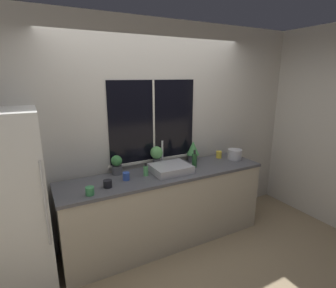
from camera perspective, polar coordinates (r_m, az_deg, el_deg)
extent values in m
plane|color=#937F60|center=(3.38, 2.06, -22.60)|extent=(14.00, 14.00, 0.00)
cube|color=#BCB7AD|center=(3.35, -3.38, 2.66)|extent=(8.00, 0.06, 2.70)
cube|color=black|center=(3.29, -3.16, 5.08)|extent=(1.15, 0.01, 1.00)
cube|color=beige|center=(3.28, -3.11, 5.06)|extent=(0.02, 0.01, 1.00)
cube|color=beige|center=(3.41, -2.99, -3.48)|extent=(1.21, 0.04, 0.03)
cube|color=#BCB7AD|center=(5.28, 15.21, 6.61)|extent=(0.06, 7.00, 2.70)
cube|color=#B2A893|center=(3.36, -0.46, -13.87)|extent=(2.49, 0.59, 0.89)
cube|color=#4C4C51|center=(3.16, -0.48, -6.52)|extent=(2.51, 0.61, 0.03)
cube|color=silver|center=(2.90, -31.22, -11.31)|extent=(0.64, 0.64, 1.76)
cylinder|color=silver|center=(2.55, -25.18, -11.84)|extent=(0.02, 0.02, 0.79)
cube|color=#ADADB2|center=(3.16, 0.57, -5.34)|extent=(0.45, 0.38, 0.09)
cylinder|color=#B7B7BC|center=(3.35, -1.23, -4.69)|extent=(0.04, 0.04, 0.03)
cylinder|color=#B7B7BC|center=(3.30, -1.24, -1.90)|extent=(0.02, 0.02, 0.31)
cylinder|color=#4C4C51|center=(3.15, -11.05, -5.57)|extent=(0.12, 0.12, 0.10)
sphere|color=#387A3D|center=(3.11, -11.15, -3.59)|extent=(0.13, 0.13, 0.13)
cylinder|color=#4C4C51|center=(3.32, -2.49, -4.12)|extent=(0.09, 0.09, 0.11)
sphere|color=#569951|center=(3.28, -2.51, -1.88)|extent=(0.16, 0.16, 0.16)
cylinder|color=#4C4C51|center=(3.58, 5.42, -2.96)|extent=(0.13, 0.13, 0.09)
cone|color=#478E4C|center=(3.54, 5.47, -0.84)|extent=(0.17, 0.17, 0.18)
cylinder|color=#519E5B|center=(3.05, -4.85, -5.86)|extent=(0.06, 0.06, 0.11)
cylinder|color=black|center=(3.03, -4.88, -4.56)|extent=(0.03, 0.03, 0.03)
cylinder|color=#235128|center=(3.32, 5.77, -3.61)|extent=(0.06, 0.06, 0.17)
cylinder|color=black|center=(3.29, 5.82, -1.77)|extent=(0.03, 0.03, 0.05)
cylinder|color=black|center=(2.81, -13.01, -8.43)|extent=(0.09, 0.09, 0.08)
cylinder|color=#3351AD|center=(2.96, -9.10, -6.94)|extent=(0.08, 0.08, 0.09)
cylinder|color=gold|center=(3.76, 11.02, -2.27)|extent=(0.08, 0.08, 0.10)
cylinder|color=#38844C|center=(2.69, -16.65, -9.77)|extent=(0.08, 0.08, 0.08)
cylinder|color=#B2B2B7|center=(3.74, 14.32, -2.18)|extent=(0.19, 0.19, 0.14)
cone|color=#B2B2B7|center=(3.72, 14.40, -1.05)|extent=(0.16, 0.16, 0.02)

